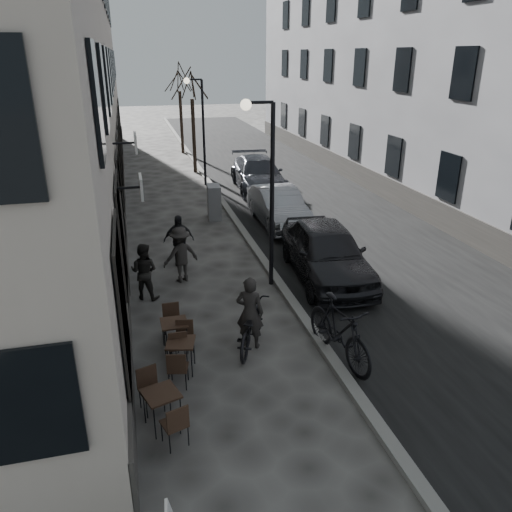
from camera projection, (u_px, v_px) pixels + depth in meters
name	position (u px, v px, depth m)	size (l,w,h in m)	color
ground	(363.00, 423.00, 8.89)	(120.00, 120.00, 0.00)	#343330
road	(291.00, 190.00, 24.13)	(7.30, 60.00, 0.00)	black
kerb	(217.00, 193.00, 23.28)	(0.25, 60.00, 0.12)	slate
building_left	(50.00, 1.00, 19.31)	(4.00, 35.00, 16.00)	#AEA092
building_right	(409.00, 9.00, 22.86)	(4.00, 35.00, 16.00)	gray
streetlamp_near	(266.00, 175.00, 13.05)	(0.90, 0.28, 5.09)	black
streetlamp_far	(200.00, 120.00, 23.82)	(0.90, 0.28, 5.09)	black
tree_near	(191.00, 84.00, 25.96)	(2.40, 2.40, 5.70)	black
tree_far	(179.00, 78.00, 31.34)	(2.40, 2.40, 5.70)	black
bistro_set_a	(162.00, 406.00, 8.68)	(0.81, 1.46, 0.83)	#332216
bistro_set_b	(181.00, 353.00, 10.23)	(0.69, 1.43, 0.82)	#332216
bistro_set_c	(175.00, 333.00, 10.96)	(0.58, 1.40, 0.82)	#332216
utility_cabinet	(214.00, 202.00, 19.69)	(0.49, 0.89, 1.34)	slate
bicycle	(250.00, 326.00, 11.07)	(0.68, 1.96, 1.03)	black
cyclist_rider	(250.00, 313.00, 10.94)	(0.62, 0.40, 1.69)	black
pedestrian_near	(144.00, 271.00, 13.18)	(0.76, 0.59, 1.56)	black
pedestrian_mid	(181.00, 255.00, 14.18)	(1.05, 0.60, 1.63)	#292624
pedestrian_far	(179.00, 240.00, 15.34)	(0.93, 0.39, 1.59)	black
car_near	(326.00, 251.00, 14.40)	(1.92, 4.78, 1.63)	black
car_mid	(279.00, 207.00, 18.98)	(1.50, 4.30, 1.42)	gray
car_far	(258.00, 174.00, 23.83)	(2.14, 5.27, 1.53)	#31333A
moped	(339.00, 331.00, 10.50)	(0.66, 2.32, 1.40)	black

